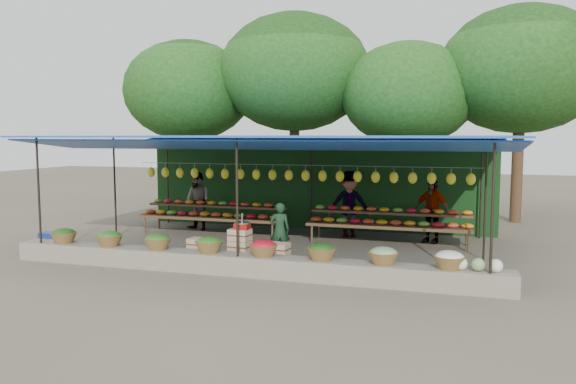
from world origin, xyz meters
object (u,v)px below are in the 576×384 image
(crate_counter, at_px, (239,250))
(blue_crate_back, at_px, (51,238))
(blue_crate_front, at_px, (91,251))
(weighing_scale, at_px, (242,225))
(vendor_seated, at_px, (280,230))

(crate_counter, bearing_deg, blue_crate_back, 173.52)
(crate_counter, relative_size, blue_crate_front, 5.18)
(crate_counter, xyz_separation_m, blue_crate_back, (-5.54, 0.63, -0.16))
(crate_counter, xyz_separation_m, weighing_scale, (0.09, -0.00, 0.54))
(weighing_scale, distance_m, blue_crate_back, 5.71)
(blue_crate_front, bearing_deg, blue_crate_back, 140.14)
(blue_crate_front, bearing_deg, weighing_scale, -5.89)
(crate_counter, height_order, vendor_seated, vendor_seated)
(crate_counter, xyz_separation_m, vendor_seated, (0.68, 0.84, 0.33))
(crate_counter, height_order, weighing_scale, weighing_scale)
(weighing_scale, height_order, vendor_seated, vendor_seated)
(vendor_seated, distance_m, blue_crate_front, 4.43)
(vendor_seated, xyz_separation_m, blue_crate_front, (-4.22, -1.26, -0.50))
(weighing_scale, xyz_separation_m, blue_crate_front, (-3.63, -0.41, -0.72))
(weighing_scale, bearing_deg, blue_crate_front, -173.50)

